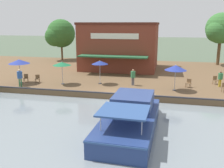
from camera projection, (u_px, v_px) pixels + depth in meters
ground_plane at (115, 101)px, 22.76m from camera, size 220.00×220.00×0.00m
quay_deck at (132, 74)px, 33.12m from camera, size 22.00×56.00×0.60m
quay_edge_fender at (116, 94)px, 22.70m from camera, size 0.20×50.40×0.10m
waterfront_restaurant at (120, 46)px, 35.10m from camera, size 9.96×10.34×6.39m
patio_umbrella_near_quay_edge at (100, 63)px, 26.04m from camera, size 1.73×1.73×2.52m
patio_umbrella_by_entrance at (176, 68)px, 23.43m from camera, size 2.05×2.05×2.50m
patio_umbrella_back_row at (62, 64)px, 25.92m from camera, size 1.92×1.92×2.40m
patio_umbrella_far_corner at (19, 62)px, 26.39m from camera, size 2.21×2.21×2.60m
cafe_chair_mid_patio at (189, 83)px, 25.01m from camera, size 0.58×0.58×0.85m
cafe_chair_far_corner_seat at (215, 80)px, 26.34m from camera, size 0.58×0.58×0.85m
cafe_chair_back_row_seat at (37, 78)px, 27.03m from camera, size 0.56×0.56×0.85m
cafe_chair_under_first_umbrella at (26, 77)px, 27.39m from camera, size 0.57×0.57×0.85m
person_near_entrance at (20, 76)px, 25.08m from camera, size 0.51×0.51×1.81m
person_mid_patio at (133, 75)px, 25.69m from camera, size 0.48×0.48×1.68m
person_at_quay_edge at (220, 77)px, 25.09m from camera, size 0.46×0.46×1.62m
motorboat_nearest_quay at (132, 115)px, 16.83m from camera, size 9.51×3.49×2.12m
tree_downstream_bank at (60, 34)px, 42.91m from camera, size 5.07×4.83×6.99m
tree_behind_restaurant at (220, 29)px, 37.26m from camera, size 4.83×4.60×7.86m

